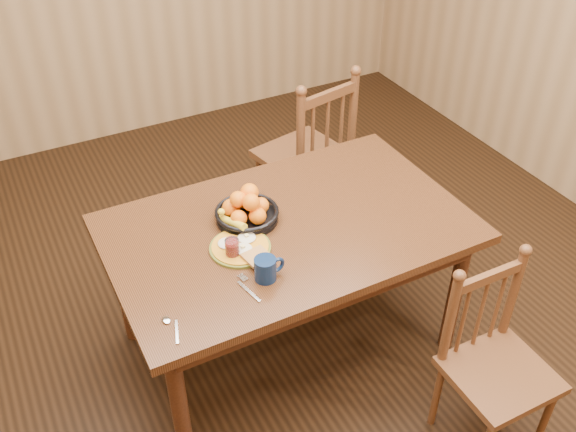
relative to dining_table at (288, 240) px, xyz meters
name	(u,v)px	position (x,y,z in m)	size (l,w,h in m)	color
room	(288,104)	(0.00, 0.00, 0.68)	(4.52, 5.02, 2.72)	black
dining_table	(288,240)	(0.00, 0.00, 0.00)	(1.60, 1.00, 0.75)	black
chair_far	(308,155)	(0.56, 0.82, -0.16)	(0.55, 0.54, 1.04)	#472915
chair_near	(494,365)	(0.51, -0.86, -0.23)	(0.41, 0.39, 0.88)	#472915
breakfast_plate	(241,247)	(-0.26, -0.06, 0.10)	(0.26, 0.29, 0.04)	#59601E
fork	(247,287)	(-0.33, -0.28, 0.09)	(0.05, 0.18, 0.00)	silver
spoon	(170,324)	(-0.67, -0.33, 0.09)	(0.05, 0.16, 0.01)	silver
coffee_mug	(266,268)	(-0.24, -0.27, 0.14)	(0.13, 0.09, 0.10)	#0B1D40
juice_glass	(232,249)	(-0.31, -0.09, 0.13)	(0.06, 0.06, 0.09)	silver
fruit_bowl	(246,210)	(-0.15, 0.12, 0.14)	(0.29, 0.29, 0.17)	black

